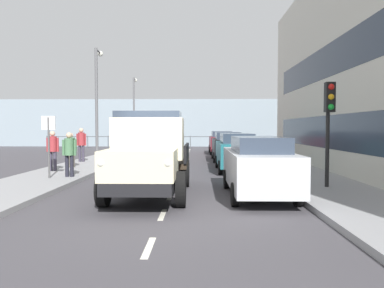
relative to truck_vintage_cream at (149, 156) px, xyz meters
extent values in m
plane|color=#423F44|center=(-0.59, -7.58, -1.18)|extent=(80.00, 80.00, 0.00)
cube|color=gray|center=(-5.46, -7.58, -1.10)|extent=(2.80, 36.96, 0.15)
cube|color=gray|center=(4.28, -7.58, -1.10)|extent=(2.80, 36.96, 0.15)
cube|color=silver|center=(-0.59, 4.43, -1.17)|extent=(0.12, 1.10, 0.01)
cube|color=silver|center=(-0.59, 2.12, -1.17)|extent=(0.12, 1.10, 0.01)
cube|color=silver|center=(-0.59, -0.14, -1.17)|extent=(0.12, 1.10, 0.01)
cube|color=silver|center=(-0.59, -2.80, -1.17)|extent=(0.12, 1.10, 0.01)
cube|color=silver|center=(-0.59, -5.53, -1.17)|extent=(0.12, 1.10, 0.01)
cube|color=silver|center=(-0.59, -7.94, -1.17)|extent=(0.12, 1.10, 0.01)
cube|color=silver|center=(-0.59, -10.93, -1.17)|extent=(0.12, 1.10, 0.01)
cube|color=silver|center=(-0.59, -13.21, -1.17)|extent=(0.12, 1.10, 0.01)
cube|color=silver|center=(-0.59, -15.77, -1.17)|extent=(0.12, 1.10, 0.01)
cube|color=silver|center=(-0.59, -18.54, -1.17)|extent=(0.12, 1.10, 0.01)
cube|color=silver|center=(-0.59, -20.93, -1.17)|extent=(0.12, 1.10, 0.01)
cube|color=silver|center=(-0.59, -23.15, -1.17)|extent=(0.12, 1.10, 0.01)
cube|color=#2D3847|center=(-6.89, -2.89, 0.62)|extent=(0.08, 21.34, 1.40)
cube|color=#2D3847|center=(-6.89, -2.89, 3.62)|extent=(0.08, 21.34, 1.40)
cube|color=#84939E|center=(-0.59, -29.06, 1.32)|extent=(80.00, 0.80, 5.00)
cylinder|color=#4C5156|center=(-14.59, -25.46, -0.58)|extent=(0.08, 0.08, 1.20)
cylinder|color=#4C5156|center=(-12.59, -25.46, -0.58)|extent=(0.08, 0.08, 1.20)
cylinder|color=#4C5156|center=(-10.59, -25.46, -0.58)|extent=(0.08, 0.08, 1.20)
cylinder|color=#4C5156|center=(-8.59, -25.46, -0.58)|extent=(0.08, 0.08, 1.20)
cylinder|color=#4C5156|center=(-6.59, -25.46, -0.58)|extent=(0.08, 0.08, 1.20)
cylinder|color=#4C5156|center=(-4.59, -25.46, -0.58)|extent=(0.08, 0.08, 1.20)
cylinder|color=#4C5156|center=(-2.59, -25.46, -0.58)|extent=(0.08, 0.08, 1.20)
cylinder|color=#4C5156|center=(-0.59, -25.46, -0.58)|extent=(0.08, 0.08, 1.20)
cylinder|color=#4C5156|center=(1.41, -25.46, -0.58)|extent=(0.08, 0.08, 1.20)
cylinder|color=#4C5156|center=(3.41, -25.46, -0.58)|extent=(0.08, 0.08, 1.20)
cylinder|color=#4C5156|center=(5.41, -25.46, -0.58)|extent=(0.08, 0.08, 1.20)
cylinder|color=#4C5156|center=(7.41, -25.46, -0.58)|extent=(0.08, 0.08, 1.20)
cylinder|color=#4C5156|center=(9.41, -25.46, -0.58)|extent=(0.08, 0.08, 1.20)
cylinder|color=#4C5156|center=(11.41, -25.46, -0.58)|extent=(0.08, 0.08, 1.20)
cylinder|color=#4C5156|center=(13.41, -25.46, -0.58)|extent=(0.08, 0.08, 1.20)
cube|color=#4C5156|center=(-0.59, -25.46, -0.06)|extent=(28.00, 0.08, 0.08)
cube|color=black|center=(0.00, -0.38, -0.58)|extent=(1.64, 5.60, 0.30)
cube|color=beige|center=(0.00, 1.47, -0.08)|extent=(1.72, 1.90, 0.70)
cube|color=silver|center=(0.00, 2.36, -0.11)|extent=(1.16, 0.08, 0.56)
sphere|color=white|center=(-0.74, 2.36, 0.02)|extent=(0.20, 0.20, 0.20)
sphere|color=white|center=(0.73, 2.36, 0.02)|extent=(0.20, 0.20, 0.20)
cube|color=beige|center=(0.00, -0.04, 0.50)|extent=(1.93, 1.34, 1.15)
cube|color=#2D3847|center=(0.00, -0.04, 0.97)|extent=(1.78, 1.23, 0.56)
cube|color=#2D2319|center=(0.00, -1.72, -0.35)|extent=(2.10, 2.80, 0.16)
cube|color=black|center=(-1.01, -1.72, -0.03)|extent=(0.08, 2.80, 0.56)
cube|color=black|center=(1.01, -1.72, -0.03)|extent=(0.08, 2.80, 0.56)
cylinder|color=black|center=(-0.97, 1.30, -0.73)|extent=(0.24, 0.90, 0.90)
cylinder|color=black|center=(0.97, 1.30, -0.73)|extent=(0.24, 0.90, 0.90)
cylinder|color=black|center=(-0.97, -1.92, -0.73)|extent=(0.24, 0.90, 0.90)
cylinder|color=black|center=(0.97, -1.92, -0.73)|extent=(0.24, 0.90, 0.90)
cube|color=#B7BABF|center=(-3.11, -0.24, -0.38)|extent=(1.67, 4.57, 1.00)
cube|color=#2D3847|center=(-3.11, -0.04, 0.33)|extent=(1.37, 2.51, 0.42)
cylinder|color=black|center=(-2.32, -1.65, -0.88)|extent=(0.18, 0.60, 0.60)
cylinder|color=black|center=(-3.90, -1.65, -0.88)|extent=(0.18, 0.60, 0.60)
cylinder|color=black|center=(-2.32, 1.18, -0.88)|extent=(0.18, 0.60, 0.60)
cylinder|color=black|center=(-3.90, 1.18, -0.88)|extent=(0.18, 0.60, 0.60)
cube|color=#1E6670|center=(-3.11, -6.52, -0.38)|extent=(1.66, 4.33, 1.00)
cube|color=#2D3847|center=(-3.11, -6.32, 0.33)|extent=(1.36, 2.38, 0.42)
cylinder|color=black|center=(-2.32, -7.86, -0.88)|extent=(0.18, 0.60, 0.60)
cylinder|color=black|center=(-3.90, -7.86, -0.88)|extent=(0.18, 0.60, 0.60)
cylinder|color=black|center=(-2.32, -5.17, -0.88)|extent=(0.18, 0.60, 0.60)
cylinder|color=black|center=(-3.90, -5.17, -0.88)|extent=(0.18, 0.60, 0.60)
cube|color=black|center=(-3.11, -11.85, -0.38)|extent=(1.68, 4.52, 1.00)
cube|color=#2D3847|center=(-3.11, -11.65, 0.33)|extent=(1.38, 2.48, 0.42)
cylinder|color=black|center=(-2.31, -13.25, -0.88)|extent=(0.18, 0.60, 0.60)
cylinder|color=black|center=(-3.91, -13.25, -0.88)|extent=(0.18, 0.60, 0.60)
cylinder|color=black|center=(-2.31, -10.45, -0.88)|extent=(0.18, 0.60, 0.60)
cylinder|color=black|center=(-3.91, -10.45, -0.88)|extent=(0.18, 0.60, 0.60)
cube|color=maroon|center=(-3.11, -17.77, -0.38)|extent=(1.71, 4.46, 1.00)
cube|color=#2D3847|center=(-3.11, -17.57, 0.33)|extent=(1.41, 2.45, 0.42)
cylinder|color=black|center=(-2.30, -19.15, -0.88)|extent=(0.18, 0.60, 0.60)
cylinder|color=black|center=(-3.92, -19.15, -0.88)|extent=(0.18, 0.60, 0.60)
cylinder|color=black|center=(-2.30, -16.39, -0.88)|extent=(0.18, 0.60, 0.60)
cylinder|color=black|center=(-3.92, -16.39, -0.88)|extent=(0.18, 0.60, 0.60)
cube|color=white|center=(1.93, -10.22, -0.38)|extent=(1.76, 4.09, 1.00)
cube|color=#2D3847|center=(1.93, -10.42, 0.33)|extent=(1.44, 2.25, 0.42)
cylinder|color=black|center=(1.10, -8.95, -0.88)|extent=(0.18, 0.60, 0.60)
cylinder|color=black|center=(2.77, -8.95, -0.88)|extent=(0.18, 0.60, 0.60)
cylinder|color=black|center=(1.10, -11.49, -0.88)|extent=(0.18, 0.60, 0.60)
cylinder|color=black|center=(2.77, -11.49, -0.88)|extent=(0.18, 0.60, 0.60)
cylinder|color=black|center=(3.32, -3.23, -0.63)|extent=(0.14, 0.14, 0.80)
cylinder|color=black|center=(3.50, -3.23, -0.63)|extent=(0.14, 0.14, 0.80)
cylinder|color=#47724C|center=(3.41, -3.23, 0.09)|extent=(0.34, 0.34, 0.64)
cylinder|color=#47724C|center=(3.19, -3.23, 0.06)|extent=(0.09, 0.09, 0.58)
cylinder|color=#47724C|center=(3.63, -3.23, 0.06)|extent=(0.09, 0.09, 0.58)
sphere|color=tan|center=(3.41, -3.23, 0.52)|extent=(0.22, 0.22, 0.22)
cylinder|color=#383342|center=(4.68, -5.10, -0.62)|extent=(0.14, 0.14, 0.82)
cylinder|color=#383342|center=(4.86, -5.10, -0.62)|extent=(0.14, 0.14, 0.82)
cylinder|color=maroon|center=(4.77, -5.10, 0.12)|extent=(0.34, 0.34, 0.65)
cylinder|color=maroon|center=(4.55, -5.10, 0.08)|extent=(0.09, 0.09, 0.60)
cylinder|color=maroon|center=(4.99, -5.10, 0.08)|extent=(0.09, 0.09, 0.60)
sphere|color=tan|center=(4.77, -5.10, 0.55)|extent=(0.22, 0.22, 0.22)
cylinder|color=#4C473D|center=(4.39, -6.53, -0.64)|extent=(0.14, 0.14, 0.77)
cylinder|color=#4C473D|center=(4.57, -6.53, -0.64)|extent=(0.14, 0.14, 0.77)
cylinder|color=#47724C|center=(4.48, -6.53, 0.04)|extent=(0.34, 0.34, 0.61)
cylinder|color=#47724C|center=(4.26, -6.53, 0.01)|extent=(0.09, 0.09, 0.56)
cylinder|color=#47724C|center=(4.70, -6.53, 0.01)|extent=(0.09, 0.09, 0.56)
sphere|color=tan|center=(4.48, -6.53, 0.45)|extent=(0.21, 0.21, 0.21)
cylinder|color=#383342|center=(4.81, -9.34, -0.59)|extent=(0.14, 0.14, 0.88)
cylinder|color=#383342|center=(4.99, -9.34, -0.59)|extent=(0.14, 0.14, 0.88)
cylinder|color=maroon|center=(4.90, -9.34, 0.20)|extent=(0.34, 0.34, 0.70)
cylinder|color=maroon|center=(4.68, -9.34, 0.16)|extent=(0.09, 0.09, 0.64)
cylinder|color=maroon|center=(5.12, -9.34, 0.16)|extent=(0.09, 0.09, 0.64)
sphere|color=tan|center=(4.90, -9.34, 0.66)|extent=(0.24, 0.24, 0.24)
cylinder|color=black|center=(-5.37, -1.05, 0.57)|extent=(0.12, 0.12, 3.20)
cube|color=black|center=(-5.37, -0.91, 1.72)|extent=(0.28, 0.24, 0.90)
sphere|color=red|center=(-5.37, -0.79, 2.02)|extent=(0.18, 0.18, 0.18)
sphere|color=orange|center=(-5.37, -0.79, 1.72)|extent=(0.18, 0.18, 0.18)
sphere|color=green|center=(-5.37, -0.79, 1.42)|extent=(0.18, 0.18, 0.18)
cylinder|color=#59595B|center=(4.26, -10.08, 2.09)|extent=(0.16, 0.16, 6.23)
cylinder|color=#59595B|center=(4.26, -10.53, 5.10)|extent=(0.10, 0.90, 0.10)
sphere|color=silver|center=(4.26, -10.98, 5.05)|extent=(0.32, 0.32, 0.32)
cylinder|color=#59595B|center=(4.31, -22.25, 2.10)|extent=(0.16, 0.16, 6.26)
cylinder|color=#59595B|center=(4.31, -22.70, 5.13)|extent=(0.10, 0.90, 0.10)
sphere|color=silver|center=(4.31, -23.15, 5.08)|extent=(0.32, 0.32, 0.32)
cylinder|color=#4C4C4C|center=(4.02, -2.87, 0.07)|extent=(0.07, 0.07, 2.20)
cube|color=silver|center=(4.02, -2.87, 0.97)|extent=(0.50, 0.04, 0.50)
camera|label=1|loc=(-1.41, 10.44, 0.79)|focal=34.75mm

